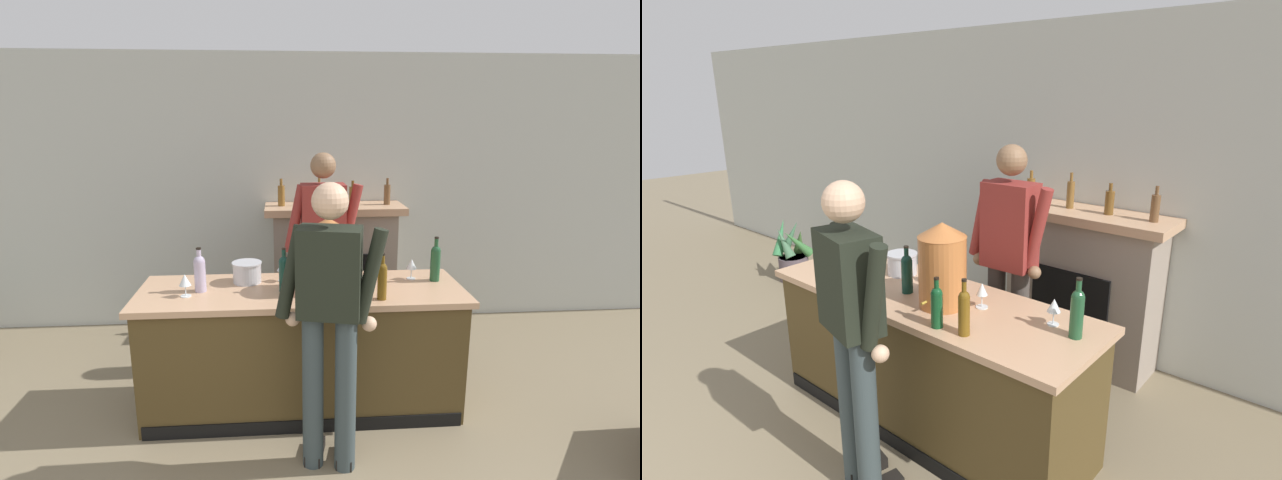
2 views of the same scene
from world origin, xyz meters
The scene contains 16 objects.
wall_back_panel centered at (0.00, 4.26, 1.38)m, with size 12.00×0.07×2.75m.
bar_counter centered at (0.13, 2.55, 0.47)m, with size 2.33×0.76×0.94m.
fireplace_stone centered at (0.52, 4.00, 0.66)m, with size 1.36×0.52×1.58m.
person_customer centered at (0.27, 1.87, 1.00)m, with size 0.65×0.37×1.79m.
person_bartender centered at (0.34, 3.18, 1.04)m, with size 0.66×0.31×1.86m.
copper_dispenser centered at (0.32, 2.51, 1.20)m, with size 0.30×0.33×0.53m.
ice_bucket_steel centered at (-0.26, 2.72, 1.02)m, with size 0.22×0.22×0.16m.
wine_bottle_chardonnay_pale centered at (0.49, 2.27, 1.07)m, with size 0.07×0.07×0.29m.
wine_bottle_cabernet_heavy centered at (-0.58, 2.55, 1.08)m, with size 0.08×0.08×0.32m.
wine_bottle_burgundy_dark centered at (0.66, 2.30, 1.08)m, with size 0.06×0.06×0.32m.
wine_bottle_port_short centered at (1.14, 2.65, 1.09)m, with size 0.07×0.07×0.34m.
wine_bottle_riesling_slim centered at (0.01, 2.51, 1.08)m, with size 0.07×0.07×0.32m.
wine_glass_back_row centered at (0.00, 2.73, 1.05)m, with size 0.09×0.09×0.16m.
wine_glass_by_dispenser centered at (0.97, 2.71, 1.05)m, with size 0.08×0.08×0.16m.
wine_glass_front_right centered at (-0.67, 2.45, 1.05)m, with size 0.08×0.08×0.16m.
wine_glass_front_left centered at (0.52, 2.63, 1.05)m, with size 0.08×0.08×0.16m.
Camera 1 is at (-0.00, -0.84, 2.14)m, focal length 28.00 mm.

